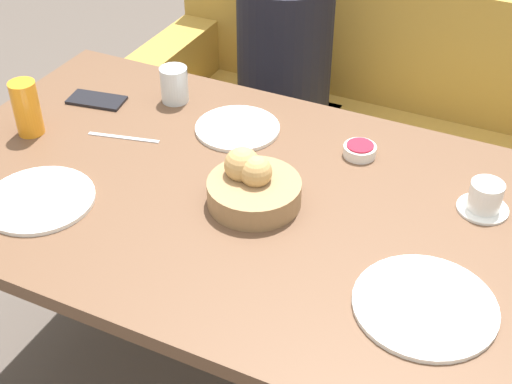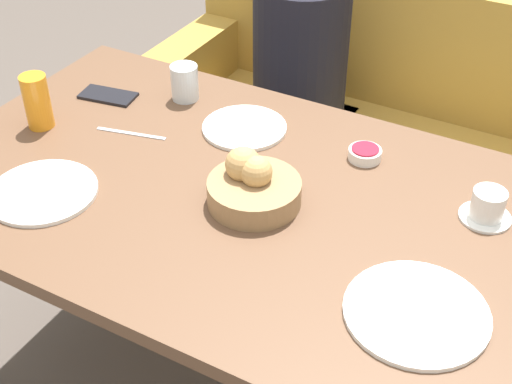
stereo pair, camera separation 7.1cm
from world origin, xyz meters
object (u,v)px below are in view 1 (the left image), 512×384
at_px(bread_basket, 254,186).
at_px(plate_near_right, 425,305).
at_px(couch, 390,152).
at_px(cell_phone, 97,100).
at_px(plate_far_center, 237,128).
at_px(seated_person, 283,111).
at_px(coffee_cup, 485,198).
at_px(knife_silver, 124,138).
at_px(plate_near_left, 39,200).
at_px(juice_glass, 25,109).
at_px(water_tumbler, 174,85).
at_px(jam_bowl_berry, 360,150).

bearing_deg(bread_basket, plate_near_right, -19.74).
bearing_deg(couch, cell_phone, -129.00).
bearing_deg(bread_basket, cell_phone, 159.62).
bearing_deg(plate_far_center, seated_person, 102.24).
relative_size(seated_person, coffee_cup, 10.18).
bearing_deg(plate_far_center, knife_silver, -146.87).
xyz_separation_m(couch, plate_near_left, (-0.48, -1.19, 0.46)).
height_order(plate_far_center, juice_glass, juice_glass).
relative_size(water_tumbler, coffee_cup, 0.87).
distance_m(plate_near_left, water_tumbler, 0.51).
distance_m(plate_far_center, water_tumbler, 0.23).
xyz_separation_m(coffee_cup, cell_phone, (-1.03, 0.03, -0.03)).
xyz_separation_m(plate_near_left, coffee_cup, (0.88, 0.39, 0.03)).
distance_m(juice_glass, cell_phone, 0.22).
distance_m(seated_person, water_tumbler, 0.63).
distance_m(juice_glass, jam_bowl_berry, 0.82).
bearing_deg(couch, bread_basket, -93.40).
height_order(seated_person, plate_far_center, seated_person).
bearing_deg(jam_bowl_berry, plate_near_left, -140.39).
distance_m(plate_near_right, cell_phone, 1.05).
height_order(bread_basket, jam_bowl_berry, bread_basket).
height_order(couch, juice_glass, juice_glass).
xyz_separation_m(plate_near_right, knife_silver, (-0.82, 0.24, -0.00)).
distance_m(bread_basket, knife_silver, 0.41).
height_order(plate_near_right, juice_glass, juice_glass).
bearing_deg(cell_phone, plate_near_right, -20.11).
bearing_deg(plate_far_center, couch, 73.22).
xyz_separation_m(jam_bowl_berry, cell_phone, (-0.72, -0.06, -0.01)).
relative_size(water_tumbler, cell_phone, 0.60).
distance_m(jam_bowl_berry, knife_silver, 0.58).
bearing_deg(coffee_cup, knife_silver, -173.69).
relative_size(juice_glass, water_tumbler, 1.46).
bearing_deg(bread_basket, couch, 86.60).
relative_size(plate_near_right, juice_glass, 1.91).
bearing_deg(seated_person, juice_glass, -111.95).
xyz_separation_m(water_tumbler, coffee_cup, (0.84, -0.12, -0.02)).
distance_m(couch, bread_basket, 1.11).
bearing_deg(plate_near_right, bread_basket, 160.26).
height_order(jam_bowl_berry, cell_phone, jam_bowl_berry).
relative_size(plate_near_left, juice_glass, 1.73).
xyz_separation_m(water_tumbler, jam_bowl_berry, (0.53, -0.04, -0.03)).
xyz_separation_m(seated_person, cell_phone, (-0.28, -0.62, 0.29)).
bearing_deg(couch, water_tumbler, -122.93).
height_order(plate_far_center, cell_phone, plate_far_center).
relative_size(seated_person, juice_glass, 8.05).
relative_size(seated_person, cell_phone, 7.04).
bearing_deg(seated_person, plate_near_right, -54.13).
relative_size(couch, cell_phone, 10.93).
height_order(juice_glass, coffee_cup, juice_glass).
height_order(couch, plate_near_right, couch).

